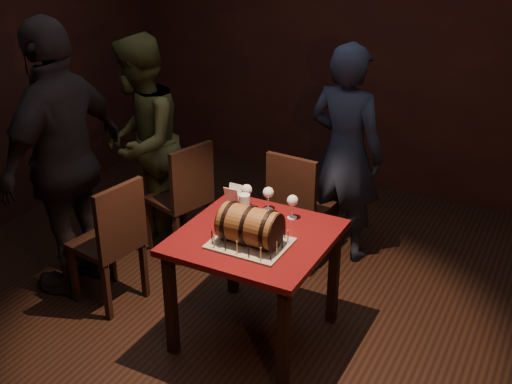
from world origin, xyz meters
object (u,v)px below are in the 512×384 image
wine_glass_right (293,202)px  chair_left_front (113,238)px  wine_glass_mid (268,194)px  person_left_rear (141,143)px  person_back (345,154)px  pint_of_ale (244,206)px  chair_left_rear (185,193)px  barrel_cake (250,226)px  chair_back (297,204)px  pub_table (255,250)px  person_left_front (64,161)px  wine_glass_left (247,191)px

wine_glass_right → chair_left_front: 1.25m
wine_glass_mid → wine_glass_right: 0.19m
person_left_rear → chair_left_front: bearing=2.4°
person_back → chair_left_front: bearing=60.3°
person_back → person_left_rear: bearing=28.4°
pint_of_ale → chair_left_rear: (-0.80, 0.50, -0.30)m
wine_glass_mid → chair_left_front: size_ratio=0.17×
barrel_cake → pint_of_ale: size_ratio=2.70×
chair_back → person_back: bearing=56.2°
wine_glass_right → pub_table: bearing=-109.9°
pub_table → person_back: (0.09, 1.28, 0.20)m
wine_glass_right → person_back: (-0.01, 0.98, -0.02)m
chair_left_rear → person_left_front: 0.98m
wine_glass_mid → person_left_front: 1.42m
wine_glass_right → chair_left_front: (-1.13, -0.42, -0.35)m
pint_of_ale → person_left_front: bearing=-169.7°
wine_glass_right → person_left_rear: bearing=163.6°
pub_table → chair_back: size_ratio=0.97×
person_left_rear → wine_glass_right: bearing=51.9°
barrel_cake → wine_glass_mid: (-0.11, 0.45, -0.01)m
chair_back → person_left_rear: size_ratio=0.55×
chair_back → chair_left_front: (-0.88, -1.05, 0.00)m
wine_glass_left → person_left_front: (-1.22, -0.35, 0.11)m
barrel_cake → person_left_rear: size_ratio=0.24×
pub_table → wine_glass_mid: (-0.08, 0.33, 0.23)m
person_left_front → person_back: bearing=127.6°
wine_glass_left → wine_glass_right: bearing=-1.3°
wine_glass_right → wine_glass_left: bearing=178.7°
pub_table → wine_glass_right: 0.39m
barrel_cake → wine_glass_left: size_ratio=2.51×
chair_back → person_left_rear: person_left_rear is taller
pub_table → wine_glass_mid: wine_glass_mid is taller
barrel_cake → chair_back: (-0.16, 1.05, -0.35)m
wine_glass_left → chair_back: size_ratio=0.17×
wine_glass_right → barrel_cake: bearing=-100.9°
wine_glass_mid → chair_back: chair_back is taller
chair_back → wine_glass_left: bearing=-97.9°
chair_left_rear → person_back: bearing=28.8°
pub_table → chair_back: bearing=98.4°
wine_glass_mid → person_left_front: size_ratio=0.08×
pub_table → person_left_front: size_ratio=0.46×
chair_left_front → person_back: 1.81m
pub_table → chair_back: 0.95m
person_back → person_left_front: (-1.54, -1.32, 0.13)m
barrel_cake → person_left_front: 1.47m
barrel_cake → chair_back: 1.12m
chair_left_front → person_left_front: bearing=169.9°
chair_left_rear → person_left_front: person_left_front is taller
person_left_front → person_left_rear: bearing=174.2°
chair_back → person_left_front: bearing=-143.2°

